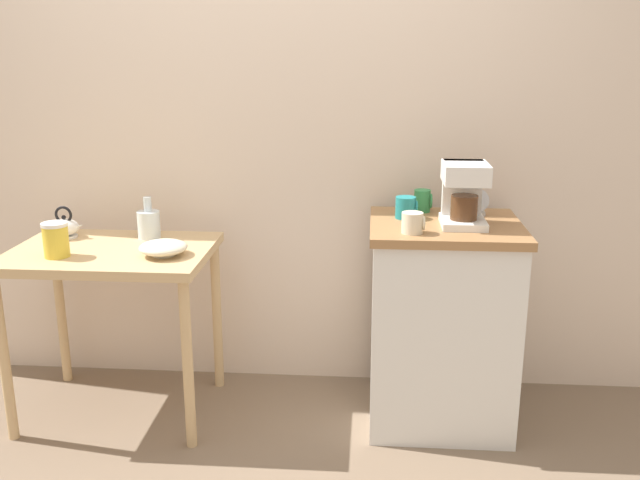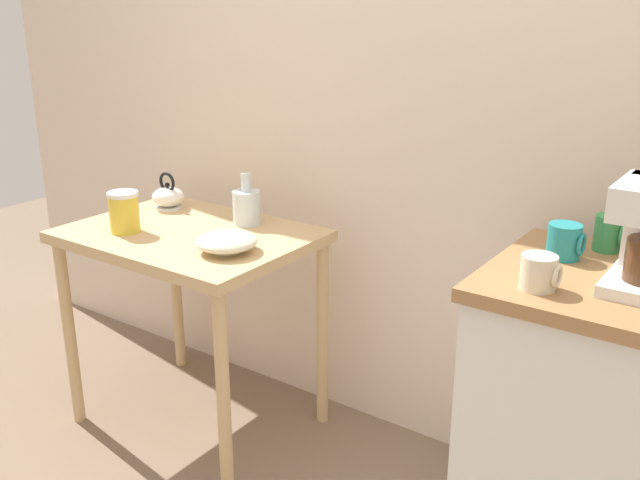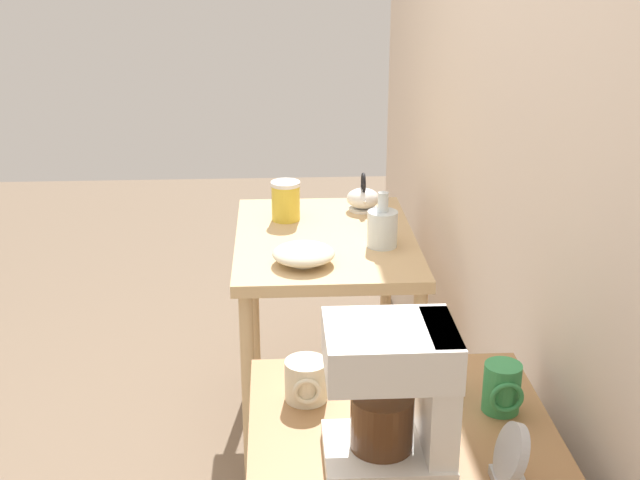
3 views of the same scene
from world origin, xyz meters
name	(u,v)px [view 2 (image 2 of 3)]	position (x,y,z in m)	size (l,w,h in m)	color
ground_plane	(335,480)	(0.00, 0.00, 0.00)	(8.00, 8.00, 0.00)	#7A6651
back_wall	(444,49)	(0.10, 0.46, 1.40)	(4.40, 0.10, 2.80)	beige
wooden_table	(191,258)	(-0.63, 0.00, 0.67)	(0.85, 0.62, 0.77)	tan
kitchen_counter	(598,436)	(0.80, 0.06, 0.45)	(0.63, 0.58, 0.90)	white
bowl_stoneware	(227,242)	(-0.37, -0.08, 0.81)	(0.20, 0.20, 0.06)	beige
teakettle	(168,197)	(-0.90, 0.16, 0.82)	(0.15, 0.12, 0.15)	white
glass_carafe_vase	(247,206)	(-0.52, 0.18, 0.84)	(0.10, 0.10, 0.19)	silver
canister_enamel	(124,212)	(-0.81, -0.13, 0.85)	(0.11, 0.11, 0.14)	gold
mug_tall_green	(609,233)	(0.71, 0.26, 0.95)	(0.08, 0.07, 0.10)	#338C4C
mug_small_cream	(539,272)	(0.65, -0.12, 0.94)	(0.09, 0.08, 0.08)	beige
mug_dark_teal	(565,241)	(0.63, 0.13, 0.95)	(0.09, 0.09, 0.09)	teal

